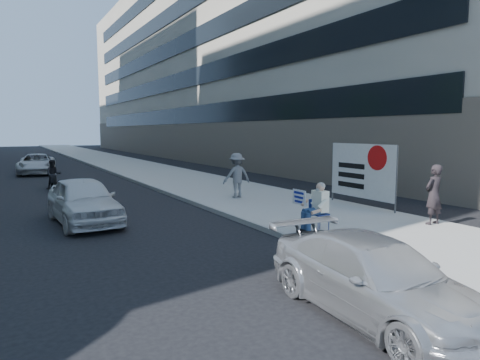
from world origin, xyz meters
TOP-DOWN VIEW (x-y plane):
  - ground at (0.00, 0.00)m, footprint 160.00×160.00m
  - near_sidewalk at (4.00, 20.00)m, footprint 5.00×120.00m
  - near_building at (17.00, 32.00)m, footprint 14.00×70.00m
  - seated_protester at (2.29, 1.15)m, footprint 0.83×1.12m
  - jogger at (3.29, 7.27)m, footprint 1.18×0.72m
  - pedestrian_woman at (5.80, 0.23)m, footprint 0.64×0.44m
  - protest_banner at (6.18, 3.39)m, footprint 0.08×3.06m
  - parked_sedan at (-0.04, -3.11)m, footprint 1.89×4.15m
  - white_sedan_near at (-2.74, 5.95)m, footprint 1.88×4.21m
  - white_sedan_far at (-2.84, 23.21)m, footprint 2.73×4.96m
  - motorcycle at (-2.70, 14.69)m, footprint 0.74×2.05m

SIDE VIEW (x-z plane):
  - ground at x=0.00m, z-range 0.00..0.00m
  - near_sidewalk at x=4.00m, z-range 0.00..0.15m
  - parked_sedan at x=-0.04m, z-range 0.00..1.18m
  - motorcycle at x=-2.70m, z-range -0.08..1.35m
  - white_sedan_far at x=-2.84m, z-range 0.00..1.32m
  - white_sedan_near at x=-2.74m, z-range 0.00..1.41m
  - seated_protester at x=2.29m, z-range 0.22..1.53m
  - pedestrian_woman at x=5.80m, z-range 0.15..1.86m
  - jogger at x=3.29m, z-range 0.15..1.93m
  - protest_banner at x=6.18m, z-range 0.30..2.50m
  - near_building at x=17.00m, z-range 0.00..20.00m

